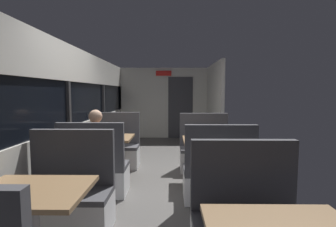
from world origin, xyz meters
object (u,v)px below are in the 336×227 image
at_px(dining_table_mid_window, 106,143).
at_px(bench_rear_aisle_facing_end, 218,178).
at_px(bench_mid_window_facing_entry, 115,151).
at_px(seated_passenger, 96,158).
at_px(coffee_cup_secondary, 213,138).
at_px(coffee_cup_primary, 115,136).
at_px(bench_rear_aisle_facing_entry, 204,153).
at_px(dining_table_rear_aisle, 210,145).
at_px(bench_mid_window_facing_end, 95,173).
at_px(bench_near_window_facing_entry, 68,201).
at_px(dining_table_near_window, 32,201).

height_order(dining_table_mid_window, bench_rear_aisle_facing_end, bench_rear_aisle_facing_end).
distance_m(dining_table_mid_window, bench_mid_window_facing_entry, 0.77).
bearing_deg(seated_passenger, coffee_cup_secondary, 9.01).
bearing_deg(coffee_cup_primary, bench_rear_aisle_facing_entry, 20.96).
bearing_deg(dining_table_rear_aisle, bench_rear_aisle_facing_entry, 90.00).
bearing_deg(bench_rear_aisle_facing_entry, coffee_cup_secondary, -88.72).
xyz_separation_m(bench_rear_aisle_facing_entry, coffee_cup_primary, (-1.61, -0.62, 0.46)).
bearing_deg(bench_mid_window_facing_end, coffee_cup_primary, 72.78).
distance_m(bench_near_window_facing_entry, dining_table_mid_window, 1.68).
distance_m(bench_rear_aisle_facing_end, bench_rear_aisle_facing_entry, 1.40).
xyz_separation_m(bench_rear_aisle_facing_entry, coffee_cup_secondary, (0.02, -0.84, 0.46)).
height_order(bench_mid_window_facing_end, bench_mid_window_facing_entry, same).
xyz_separation_m(dining_table_near_window, dining_table_rear_aisle, (1.79, 2.15, 0.00)).
relative_size(seated_passenger, coffee_cup_primary, 14.00).
bearing_deg(coffee_cup_primary, bench_rear_aisle_facing_end, -25.92).
bearing_deg(dining_table_near_window, bench_mid_window_facing_end, 90.00).
bearing_deg(bench_mid_window_facing_end, bench_near_window_facing_entry, -90.00).
xyz_separation_m(dining_table_mid_window, bench_rear_aisle_facing_end, (1.79, -0.90, -0.31)).
bearing_deg(dining_table_rear_aisle, coffee_cup_secondary, -82.39).
bearing_deg(bench_mid_window_facing_entry, bench_rear_aisle_facing_end, -41.77).
bearing_deg(coffee_cup_secondary, bench_near_window_facing_entry, -143.98).
xyz_separation_m(dining_table_near_window, seated_passenger, (0.00, 1.73, -0.10)).
distance_m(dining_table_near_window, bench_rear_aisle_facing_entry, 3.38).
bearing_deg(coffee_cup_secondary, dining_table_mid_window, 169.34).
height_order(dining_table_mid_window, seated_passenger, seated_passenger).
relative_size(bench_rear_aisle_facing_end, coffee_cup_secondary, 12.22).
xyz_separation_m(bench_mid_window_facing_entry, bench_rear_aisle_facing_end, (1.79, -1.60, 0.00)).
bearing_deg(bench_rear_aisle_facing_entry, bench_near_window_facing_entry, -129.72).
distance_m(bench_mid_window_facing_entry, coffee_cup_primary, 0.95).
height_order(dining_table_mid_window, bench_mid_window_facing_entry, bench_mid_window_facing_entry).
bearing_deg(coffee_cup_primary, coffee_cup_secondary, -7.81).
height_order(bench_mid_window_facing_end, dining_table_rear_aisle, bench_mid_window_facing_end).
distance_m(dining_table_mid_window, bench_mid_window_facing_end, 0.77).
bearing_deg(bench_rear_aisle_facing_entry, bench_mid_window_facing_entry, 173.62).
bearing_deg(bench_mid_window_facing_entry, bench_near_window_facing_entry, -90.00).
xyz_separation_m(seated_passenger, coffee_cup_primary, (0.18, 0.51, 0.25)).
bearing_deg(bench_near_window_facing_entry, coffee_cup_primary, 83.31).
bearing_deg(dining_table_mid_window, coffee_cup_primary, -32.96).
relative_size(bench_rear_aisle_facing_end, seated_passenger, 0.87).
bearing_deg(dining_table_rear_aisle, bench_rear_aisle_facing_end, -90.00).
xyz_separation_m(dining_table_rear_aisle, coffee_cup_secondary, (0.02, -0.14, 0.15)).
xyz_separation_m(bench_near_window_facing_entry, dining_table_mid_window, (0.00, 1.66, 0.31)).
relative_size(dining_table_rear_aisle, coffee_cup_primary, 10.00).
xyz_separation_m(bench_near_window_facing_entry, bench_mid_window_facing_end, (0.00, 0.96, 0.00)).
height_order(bench_mid_window_facing_end, seated_passenger, seated_passenger).
relative_size(dining_table_near_window, coffee_cup_primary, 10.00).
xyz_separation_m(bench_rear_aisle_facing_end, coffee_cup_primary, (-1.61, 0.78, 0.46)).
distance_m(bench_near_window_facing_entry, bench_rear_aisle_facing_end, 1.94).
relative_size(bench_near_window_facing_entry, coffee_cup_secondary, 12.22).
relative_size(dining_table_near_window, bench_mid_window_facing_entry, 0.82).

